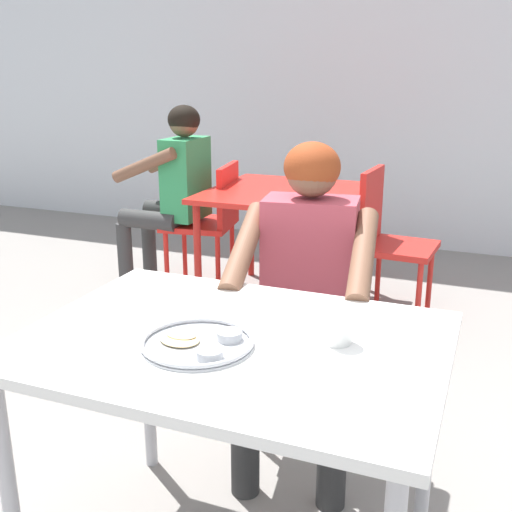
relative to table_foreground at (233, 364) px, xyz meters
name	(u,v)px	position (x,y,z in m)	size (l,w,h in m)	color
back_wall	(429,31)	(-0.01, 3.76, 1.03)	(12.00, 0.12, 3.40)	silver
table_foreground	(233,364)	(0.00, 0.00, 0.00)	(1.11, 0.81, 0.75)	white
thali_tray	(198,343)	(-0.06, -0.09, 0.09)	(0.29, 0.29, 0.03)	#B7BABF
drinking_cup	(337,323)	(0.26, 0.07, 0.13)	(0.08, 0.08, 0.10)	white
chair_foreground	(315,309)	(-0.03, 0.88, -0.17)	(0.47, 0.49, 0.87)	silver
diner_foreground	(306,278)	(0.00, 0.65, 0.04)	(0.55, 0.59, 1.19)	#303030
table_background_red	(289,203)	(-0.57, 2.12, -0.02)	(0.95, 0.95, 0.72)	red
chair_red_left	(211,216)	(-1.13, 2.19, -0.18)	(0.49, 0.50, 0.84)	red
chair_red_right	(387,234)	(0.04, 2.14, -0.17)	(0.43, 0.44, 0.88)	red
patron_background	(174,182)	(-1.36, 2.12, 0.05)	(0.55, 0.49, 1.21)	#383838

